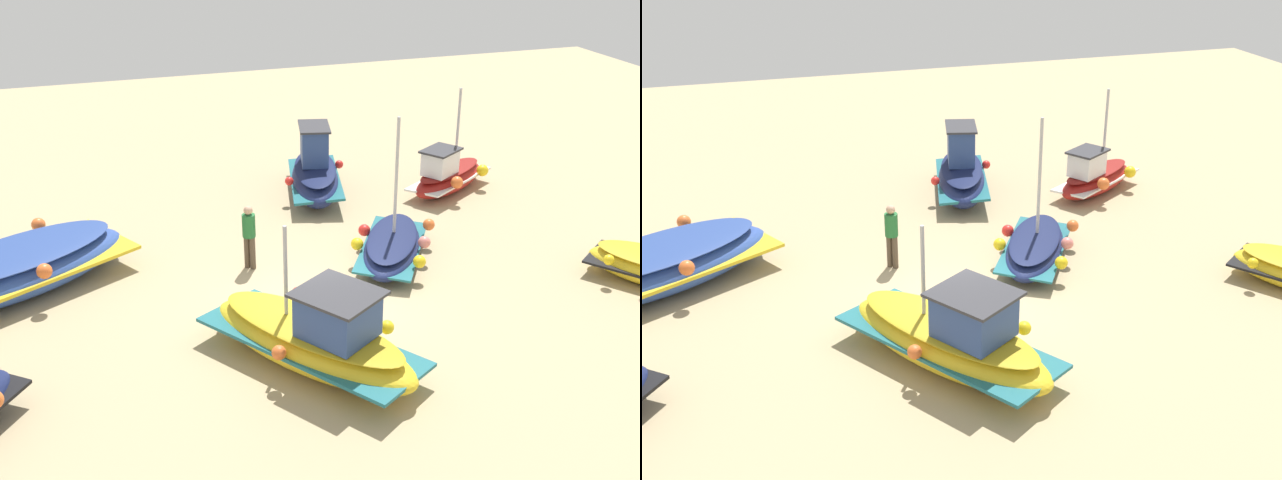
{
  "view_description": "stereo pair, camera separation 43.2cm",
  "coord_description": "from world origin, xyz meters",
  "views": [
    {
      "loc": [
        4.66,
        14.29,
        8.73
      ],
      "look_at": [
        -0.65,
        -1.56,
        0.9
      ],
      "focal_mm": 43.85,
      "sensor_mm": 36.0,
      "label": 1
    },
    {
      "loc": [
        4.24,
        14.42,
        8.73
      ],
      "look_at": [
        -0.65,
        -1.56,
        0.9
      ],
      "focal_mm": 43.85,
      "sensor_mm": 36.0,
      "label": 2
    }
  ],
  "objects": [
    {
      "name": "fishing_boat_2",
      "position": [
        0.67,
        2.04,
        0.6
      ],
      "size": [
        4.07,
        4.97,
        2.81
      ],
      "rotation": [
        0.0,
        0.0,
        2.15
      ],
      "color": "gold",
      "rests_on": "ground_plane"
    },
    {
      "name": "fishing_boat_4",
      "position": [
        -6.02,
        -5.45,
        0.51
      ],
      "size": [
        3.39,
        2.73,
        3.14
      ],
      "rotation": [
        0.0,
        0.0,
        0.56
      ],
      "color": "maroon",
      "rests_on": "ground_plane"
    },
    {
      "name": "fishing_boat_3",
      "position": [
        6.17,
        -3.01,
        0.56
      ],
      "size": [
        5.78,
        4.56,
        1.09
      ],
      "rotation": [
        0.0,
        0.0,
        3.65
      ],
      "color": "#2D4C9E",
      "rests_on": "ground_plane"
    },
    {
      "name": "person_walking",
      "position": [
        0.87,
        -2.41,
        0.94
      ],
      "size": [
        0.32,
        0.32,
        1.63
      ],
      "rotation": [
        0.0,
        0.0,
        0.79
      ],
      "color": "brown",
      "rests_on": "ground_plane"
    },
    {
      "name": "fishing_boat_0",
      "position": [
        -2.15,
        -6.54,
        0.65
      ],
      "size": [
        2.35,
        4.14,
        2.11
      ],
      "rotation": [
        0.0,
        0.0,
        4.47
      ],
      "color": "navy",
      "rests_on": "ground_plane"
    },
    {
      "name": "ground_plane",
      "position": [
        0.0,
        0.0,
        0.0
      ],
      "size": [
        46.13,
        46.13,
        0.0
      ],
      "primitive_type": "plane",
      "color": "tan"
    },
    {
      "name": "fishing_boat_6",
      "position": [
        -2.59,
        -1.71,
        0.37
      ],
      "size": [
        3.01,
        3.69,
        3.64
      ],
      "rotation": [
        0.0,
        0.0,
        1.01
      ],
      "color": "navy",
      "rests_on": "ground_plane"
    }
  ]
}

